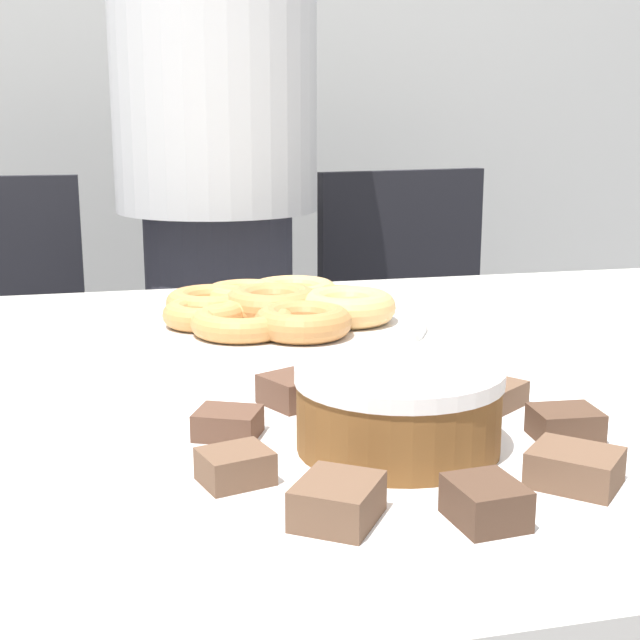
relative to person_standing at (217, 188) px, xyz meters
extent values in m
cube|color=silver|center=(-0.02, -0.84, -0.14)|extent=(1.89, 1.00, 0.03)
cylinder|color=#383842|center=(0.00, 0.00, -0.45)|extent=(0.29, 0.29, 0.81)
cylinder|color=silver|center=(0.00, 0.00, 0.28)|extent=(0.38, 0.38, 0.64)
cylinder|color=black|center=(0.46, -0.07, -0.84)|extent=(0.44, 0.44, 0.01)
cylinder|color=#262626|center=(0.46, -0.07, -0.64)|extent=(0.06, 0.06, 0.40)
cube|color=black|center=(0.46, -0.07, -0.42)|extent=(0.52, 0.52, 0.04)
cube|color=black|center=(0.42, 0.13, -0.19)|extent=(0.39, 0.10, 0.42)
cylinder|color=white|center=(0.00, -1.10, -0.12)|extent=(0.39, 0.39, 0.01)
cylinder|color=white|center=(-0.01, -0.63, -0.12)|extent=(0.39, 0.39, 0.01)
cylinder|color=brown|center=(0.00, -1.10, -0.09)|extent=(0.16, 0.16, 0.05)
cylinder|color=white|center=(0.00, -1.10, -0.06)|extent=(0.16, 0.16, 0.01)
cube|color=brown|center=(0.11, -1.02, -0.11)|extent=(0.07, 0.07, 0.02)
cube|color=brown|center=(0.03, -0.96, -0.11)|extent=(0.06, 0.06, 0.02)
cube|color=brown|center=(-0.06, -0.97, -0.10)|extent=(0.06, 0.06, 0.03)
cube|color=brown|center=(-0.12, -1.04, -0.11)|extent=(0.06, 0.06, 0.02)
cube|color=brown|center=(-0.13, -1.13, -0.11)|extent=(0.06, 0.05, 0.02)
cube|color=brown|center=(-0.08, -1.21, -0.10)|extent=(0.07, 0.07, 0.03)
cube|color=#513828|center=(0.01, -1.23, -0.10)|extent=(0.05, 0.05, 0.03)
cube|color=brown|center=(0.10, -1.19, -0.11)|extent=(0.08, 0.08, 0.03)
cube|color=#513828|center=(0.14, -1.11, -0.11)|extent=(0.05, 0.05, 0.02)
torus|color=#C68447|center=(-0.01, -0.63, -0.10)|extent=(0.12, 0.12, 0.04)
torus|color=#C68447|center=(0.01, -0.73, -0.10)|extent=(0.11, 0.11, 0.03)
torus|color=#E5AD66|center=(0.08, -0.67, -0.10)|extent=(0.12, 0.12, 0.04)
torus|color=#C68447|center=(0.08, -0.61, -0.10)|extent=(0.11, 0.11, 0.03)
torus|color=#E5AD66|center=(0.04, -0.53, -0.10)|extent=(0.12, 0.12, 0.03)
torus|color=tan|center=(-0.03, -0.54, -0.10)|extent=(0.11, 0.11, 0.03)
torus|color=#D18E4C|center=(-0.08, -0.59, -0.10)|extent=(0.12, 0.12, 0.03)
torus|color=#D18E4C|center=(-0.10, -0.65, -0.10)|extent=(0.10, 0.10, 0.03)
torus|color=#D18E4C|center=(-0.06, -0.70, -0.10)|extent=(0.12, 0.12, 0.03)
camera|label=1|loc=(-0.21, -1.71, 0.13)|focal=50.00mm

